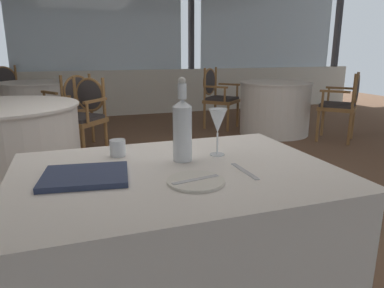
% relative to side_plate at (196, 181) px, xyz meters
% --- Properties ---
extents(ground_plane, '(15.08, 15.08, 0.00)m').
position_rel_side_plate_xyz_m(ground_plane, '(0.22, 1.42, -0.77)').
color(ground_plane, brown).
extents(window_wall_far, '(11.06, 0.14, 2.93)m').
position_rel_side_plate_xyz_m(window_wall_far, '(0.22, 5.77, 0.40)').
color(window_wall_far, silver).
rests_on(window_wall_far, ground_plane).
extents(foreground_table, '(1.21, 0.87, 0.76)m').
position_rel_side_plate_xyz_m(foreground_table, '(-0.03, 0.15, -0.39)').
color(foreground_table, white).
rests_on(foreground_table, ground_plane).
extents(side_plate, '(0.20, 0.20, 0.01)m').
position_rel_side_plate_xyz_m(side_plate, '(0.00, 0.00, 0.00)').
color(side_plate, silver).
rests_on(side_plate, foreground_table).
extents(butter_knife, '(0.18, 0.05, 0.00)m').
position_rel_side_plate_xyz_m(butter_knife, '(0.00, 0.00, 0.01)').
color(butter_knife, silver).
rests_on(butter_knife, foreground_table).
extents(dinner_fork, '(0.02, 0.19, 0.00)m').
position_rel_side_plate_xyz_m(dinner_fork, '(0.21, 0.05, -0.00)').
color(dinner_fork, silver).
rests_on(dinner_fork, foreground_table).
extents(water_bottle, '(0.08, 0.08, 0.34)m').
position_rel_side_plate_xyz_m(water_bottle, '(0.03, 0.26, 0.13)').
color(water_bottle, white).
rests_on(water_bottle, foreground_table).
extents(wine_glass, '(0.08, 0.08, 0.20)m').
position_rel_side_plate_xyz_m(wine_glass, '(0.20, 0.28, 0.14)').
color(wine_glass, white).
rests_on(wine_glass, foreground_table).
extents(water_tumbler, '(0.07, 0.07, 0.07)m').
position_rel_side_plate_xyz_m(water_tumbler, '(-0.21, 0.41, 0.03)').
color(water_tumbler, white).
rests_on(water_tumbler, foreground_table).
extents(menu_book, '(0.32, 0.28, 0.02)m').
position_rel_side_plate_xyz_m(menu_book, '(-0.36, 0.16, 0.01)').
color(menu_book, '#2D3856').
rests_on(menu_book, foreground_table).
extents(background_table_0, '(1.04, 1.04, 0.76)m').
position_rel_side_plate_xyz_m(background_table_0, '(2.46, 3.43, -0.39)').
color(background_table_0, white).
rests_on(background_table_0, ground_plane).
extents(dining_chair_0_0, '(0.66, 0.66, 0.94)m').
position_rel_side_plate_xyz_m(dining_chair_0_0, '(1.83, 4.13, -0.22)').
color(dining_chair_0_0, olive).
rests_on(dining_chair_0_0, ground_plane).
extents(dining_chair_0_1, '(0.66, 0.66, 0.92)m').
position_rel_side_plate_xyz_m(dining_chair_0_1, '(3.10, 2.74, -0.22)').
color(dining_chair_0_1, olive).
rests_on(dining_chair_0_1, ground_plane).
extents(background_table_1, '(1.32, 1.32, 0.76)m').
position_rel_side_plate_xyz_m(background_table_1, '(-0.97, 2.24, -0.39)').
color(background_table_1, white).
rests_on(background_table_1, ground_plane).
extents(dining_chair_1_0, '(0.66, 0.66, 0.91)m').
position_rel_side_plate_xyz_m(dining_chair_1_0, '(-0.25, 3.05, -0.22)').
color(dining_chair_1_0, olive).
rests_on(dining_chair_1_0, ground_plane).
extents(background_table_2, '(1.10, 1.10, 0.76)m').
position_rel_side_plate_xyz_m(background_table_2, '(-0.84, 4.62, -0.39)').
color(background_table_2, white).
rests_on(background_table_2, ground_plane).
extents(dining_chair_2_0, '(0.65, 0.63, 0.97)m').
position_rel_side_plate_xyz_m(dining_chair_2_0, '(-1.34, 5.47, -0.21)').
color(dining_chair_2_0, olive).
rests_on(dining_chair_2_0, ground_plane).
extents(dining_chair_2_1, '(0.65, 0.63, 0.91)m').
position_rel_side_plate_xyz_m(dining_chair_2_1, '(-0.36, 3.78, -0.22)').
color(dining_chair_2_1, olive).
rests_on(dining_chair_2_1, ground_plane).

